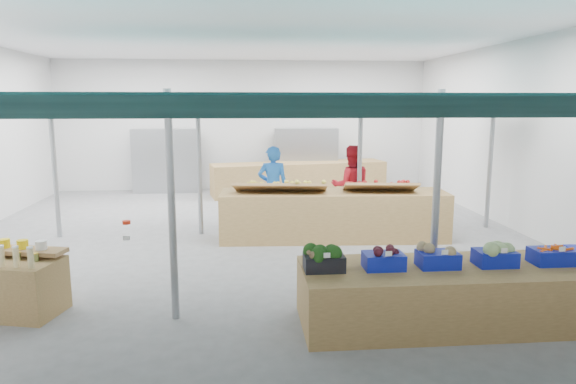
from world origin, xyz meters
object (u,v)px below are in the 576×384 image
object	(u,v)px
veg_counter	(452,295)
fruit_counter	(333,215)
bottle_shelf	(0,283)
vendor_right	(351,186)
vendor_left	(273,187)

from	to	relation	value
veg_counter	fruit_counter	world-z (taller)	fruit_counter
bottle_shelf	fruit_counter	xyz separation A→B (m)	(5.20, 3.39, 0.09)
vendor_right	veg_counter	bearing A→B (deg)	95.19
bottle_shelf	vendor_left	xyz separation A→B (m)	(4.00, 4.49, 0.53)
bottle_shelf	veg_counter	bearing A→B (deg)	5.60
vendor_right	bottle_shelf	bearing A→B (deg)	40.94
vendor_left	vendor_right	xyz separation A→B (m)	(1.80, -0.00, 0.00)
bottle_shelf	veg_counter	xyz separation A→B (m)	(5.99, -0.90, -0.03)
bottle_shelf	vendor_right	xyz separation A→B (m)	(5.80, 4.49, 0.53)
bottle_shelf	veg_counter	size ratio (longest dim) A/B	0.47
bottle_shelf	veg_counter	world-z (taller)	bottle_shelf
vendor_left	vendor_right	distance (m)	1.80
vendor_right	vendor_left	bearing A→B (deg)	3.25
fruit_counter	vendor_left	bearing A→B (deg)	140.74
bottle_shelf	vendor_right	size ratio (longest dim) A/B	0.97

